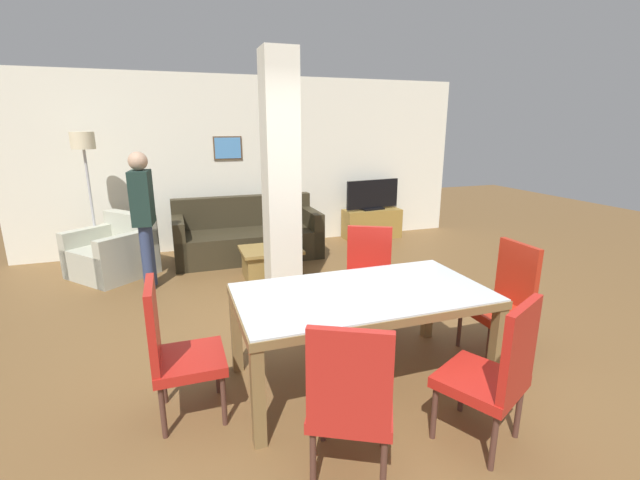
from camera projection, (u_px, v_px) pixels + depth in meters
The scene contains 17 objects.
ground_plane at pixel (360, 379), 3.39m from camera, with size 18.00×18.00×0.00m, color brown.
back_wall at pixel (254, 163), 6.93m from camera, with size 7.20×0.09×2.70m.
divider_pillar at pixel (281, 182), 4.60m from camera, with size 0.35×0.37×2.70m.
dining_table at pixel (362, 308), 3.23m from camera, with size 1.89×1.01×0.74m.
dining_chair_head_left at pixel (175, 348), 2.83m from camera, with size 0.46×0.46×0.99m.
dining_chair_far_right at pixel (368, 275), 4.20m from camera, with size 0.62×0.62×0.99m.
dining_chair_near_left at pixel (351, 398), 2.31m from camera, with size 0.62×0.62×0.99m.
dining_chair_near_right at pixel (495, 371), 2.57m from camera, with size 0.62×0.62×0.99m.
dining_chair_head_right at pixel (503, 296), 3.68m from camera, with size 0.46×0.46×0.99m.
sofa at pixel (248, 238), 6.48m from camera, with size 2.13×0.91×0.89m.
armchair at pixel (114, 254), 5.69m from camera, with size 1.23×1.23×0.79m.
coffee_table at pixel (271, 263), 5.59m from camera, with size 0.77×0.60×0.40m.
bottle at pixel (280, 238), 5.69m from camera, with size 0.06×0.06×0.23m.
tv_stand at pixel (372, 224), 7.60m from camera, with size 1.01×0.40×0.51m.
tv_screen at pixel (373, 195), 7.47m from camera, with size 1.02×0.26×0.52m.
floor_lamp at pixel (85, 156), 5.61m from camera, with size 0.30×0.30×1.86m.
standing_person at pixel (143, 212), 5.07m from camera, with size 0.26×0.40×1.66m.
Camera 1 is at (-1.28, -2.72, 1.94)m, focal length 24.00 mm.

